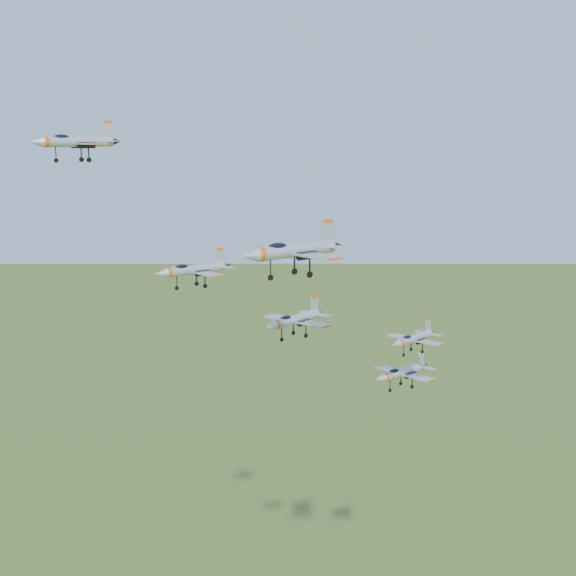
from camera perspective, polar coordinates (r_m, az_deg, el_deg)
jet_lead at (r=108.79m, az=-14.87°, el=10.04°), size 12.77×10.56×3.41m
jet_left_high at (r=100.87m, az=-6.76°, el=1.32°), size 11.24×9.29×3.01m
jet_right_high at (r=85.22m, az=0.33°, el=2.70°), size 14.04×11.64×3.75m
jet_left_low at (r=117.16m, az=0.45°, el=-2.25°), size 13.10×11.12×3.56m
jet_right_low at (r=116.52m, az=8.89°, el=-3.57°), size 10.63×8.97×2.86m
jet_trail at (r=131.13m, az=8.10°, el=-5.94°), size 13.15×10.97×3.52m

